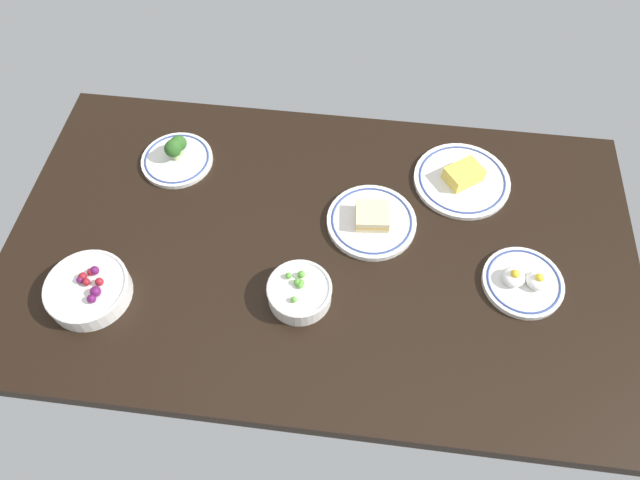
% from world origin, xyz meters
% --- Properties ---
extents(dining_table, '(1.39, 0.80, 0.04)m').
position_xyz_m(dining_table, '(0.00, 0.00, 0.02)').
color(dining_table, black).
rests_on(dining_table, ground).
extents(plate_eggs, '(0.17, 0.17, 0.05)m').
position_xyz_m(plate_eggs, '(-0.44, 0.05, 0.05)').
color(plate_eggs, white).
rests_on(plate_eggs, dining_table).
extents(plate_broccoli, '(0.17, 0.17, 0.07)m').
position_xyz_m(plate_broccoli, '(0.38, -0.20, 0.06)').
color(plate_broccoli, white).
rests_on(plate_broccoli, dining_table).
extents(bowl_peas, '(0.13, 0.13, 0.06)m').
position_xyz_m(bowl_peas, '(0.03, 0.13, 0.07)').
color(bowl_peas, white).
rests_on(bowl_peas, dining_table).
extents(plate_sandwich, '(0.20, 0.20, 0.05)m').
position_xyz_m(plate_sandwich, '(-0.11, -0.07, 0.05)').
color(plate_sandwich, white).
rests_on(plate_sandwich, dining_table).
extents(plate_cheese, '(0.23, 0.23, 0.04)m').
position_xyz_m(plate_cheese, '(-0.31, -0.22, 0.05)').
color(plate_cheese, white).
rests_on(plate_cheese, dining_table).
extents(bowl_berries, '(0.17, 0.17, 0.06)m').
position_xyz_m(bowl_berries, '(0.46, 0.18, 0.06)').
color(bowl_berries, white).
rests_on(bowl_berries, dining_table).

